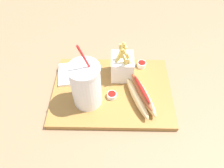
# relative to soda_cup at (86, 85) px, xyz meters

# --- Properties ---
(ground_plane) EXTENTS (2.40, 2.40, 0.02)m
(ground_plane) POSITION_rel_soda_cup_xyz_m (0.08, 0.05, -0.11)
(ground_plane) COLOR #8C6B4C
(food_tray) EXTENTS (0.44, 0.32, 0.02)m
(food_tray) POSITION_rel_soda_cup_xyz_m (0.08, 0.05, -0.09)
(food_tray) COLOR olive
(food_tray) RESTS_ON ground_plane
(soda_cup) EXTENTS (0.10, 0.10, 0.26)m
(soda_cup) POSITION_rel_soda_cup_xyz_m (0.00, 0.00, 0.00)
(soda_cup) COLOR white
(soda_cup) RESTS_ON food_tray
(fries_basket) EXTENTS (0.08, 0.09, 0.16)m
(fries_basket) POSITION_rel_soda_cup_xyz_m (0.12, 0.12, -0.04)
(fries_basket) COLOR white
(fries_basket) RESTS_ON food_tray
(hot_dog_1) EXTENTS (0.11, 0.19, 0.07)m
(hot_dog_1) POSITION_rel_soda_cup_xyz_m (0.18, 0.00, -0.06)
(hot_dog_1) COLOR #E5C689
(hot_dog_1) RESTS_ON food_tray
(ketchup_cup_1) EXTENTS (0.03, 0.03, 0.02)m
(ketchup_cup_1) POSITION_rel_soda_cup_xyz_m (0.20, 0.17, -0.07)
(ketchup_cup_1) COLOR white
(ketchup_cup_1) RESTS_ON food_tray
(ketchup_cup_2) EXTENTS (0.03, 0.03, 0.02)m
(ketchup_cup_2) POSITION_rel_soda_cup_xyz_m (0.08, 0.02, -0.07)
(ketchup_cup_2) COLOR white
(ketchup_cup_2) RESTS_ON food_tray
(napkin_stack) EXTENTS (0.12, 0.13, 0.01)m
(napkin_stack) POSITION_rel_soda_cup_xyz_m (-0.07, 0.12, -0.08)
(napkin_stack) COLOR white
(napkin_stack) RESTS_ON food_tray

